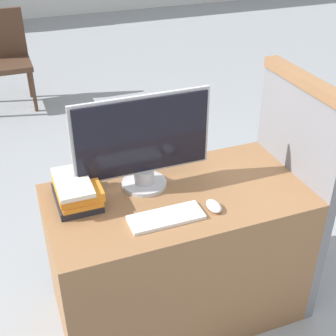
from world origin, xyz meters
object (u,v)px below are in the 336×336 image
object	(u,v)px
monitor	(143,143)
keyboard	(166,217)
mouse	(214,206)
book_stack	(77,191)
far_chair	(5,55)

from	to	relation	value
monitor	keyboard	bearing A→B (deg)	-88.86
mouse	book_stack	world-z (taller)	book_stack
mouse	monitor	bearing A→B (deg)	128.09
monitor	far_chair	world-z (taller)	monitor
monitor	mouse	world-z (taller)	monitor
book_stack	keyboard	bearing A→B (deg)	-38.33
monitor	book_stack	distance (m)	0.36
keyboard	far_chair	bearing A→B (deg)	97.86
mouse	far_chair	world-z (taller)	far_chair
keyboard	book_stack	distance (m)	0.41
book_stack	far_chair	world-z (taller)	far_chair
monitor	mouse	xyz separation A→B (m)	(0.22, -0.28, -0.21)
mouse	book_stack	bearing A→B (deg)	154.10
monitor	book_stack	bearing A→B (deg)	-175.88
mouse	book_stack	size ratio (longest dim) A/B	0.36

